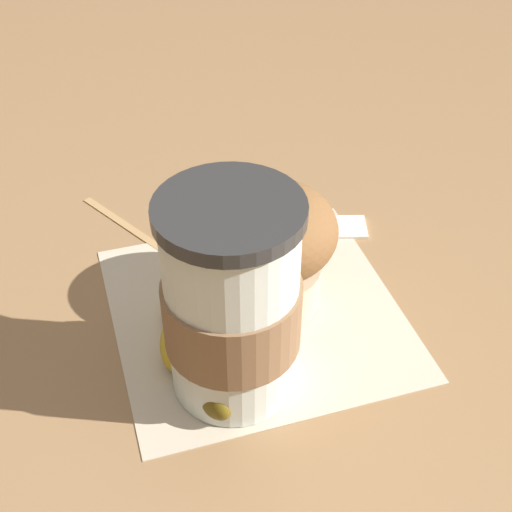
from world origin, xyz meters
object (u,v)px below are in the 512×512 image
Objects in this scene: coffee_cup at (232,303)px; sugar_packet at (339,226)px; banana at (201,313)px; muffin at (271,244)px.

sugar_packet is (0.10, -0.17, -0.07)m from coffee_cup.
banana is at bearing 106.06° from sugar_packet.
coffee_cup is 0.21m from sugar_packet.
coffee_cup reaches higher than sugar_packet.
sugar_packet is (0.05, -0.10, -0.06)m from muffin.
muffin is (0.06, -0.07, -0.02)m from coffee_cup.
coffee_cup is 0.09m from muffin.
banana is 0.17m from sugar_packet.
coffee_cup is 3.06× the size of sugar_packet.
coffee_cup is 0.96× the size of banana.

